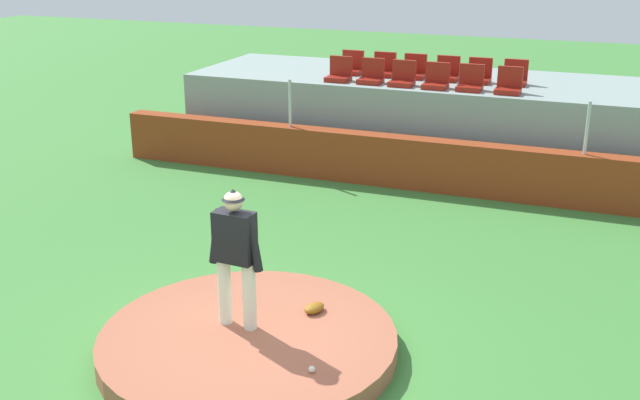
% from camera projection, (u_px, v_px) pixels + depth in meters
% --- Properties ---
extents(ground_plane, '(60.00, 60.00, 0.00)m').
position_uv_depth(ground_plane, '(248.00, 351.00, 9.12)').
color(ground_plane, '#3F8137').
extents(pitchers_mound, '(3.54, 3.54, 0.24)m').
position_uv_depth(pitchers_mound, '(248.00, 342.00, 9.08)').
color(pitchers_mound, '#A55C42').
rests_on(pitchers_mound, ground_plane).
extents(pitcher, '(0.73, 0.29, 1.73)m').
position_uv_depth(pitcher, '(235.00, 248.00, 8.90)').
color(pitcher, white).
rests_on(pitcher, pitchers_mound).
extents(baseball, '(0.07, 0.07, 0.07)m').
position_uv_depth(baseball, '(312.00, 369.00, 8.23)').
color(baseball, white).
rests_on(baseball, pitchers_mound).
extents(fielding_glove, '(0.28, 0.35, 0.11)m').
position_uv_depth(fielding_glove, '(314.00, 308.00, 9.53)').
color(fielding_glove, '#8B5715').
rests_on(fielding_glove, pitchers_mound).
extents(brick_barrier, '(12.14, 0.40, 1.00)m').
position_uv_depth(brick_barrier, '(402.00, 162.00, 14.87)').
color(brick_barrier, maroon).
rests_on(brick_barrier, ground_plane).
extents(fence_post_left, '(0.06, 0.06, 0.95)m').
position_uv_depth(fence_post_left, '(290.00, 103.00, 15.35)').
color(fence_post_left, silver).
rests_on(fence_post_left, brick_barrier).
extents(fence_post_right, '(0.06, 0.06, 0.95)m').
position_uv_depth(fence_post_right, '(587.00, 128.00, 13.41)').
color(fence_post_right, silver).
rests_on(fence_post_right, brick_barrier).
extents(bleacher_platform, '(10.33, 3.30, 1.77)m').
position_uv_depth(bleacher_platform, '(430.00, 117.00, 16.75)').
color(bleacher_platform, gray).
rests_on(bleacher_platform, ground_plane).
extents(stadium_chair_0, '(0.48, 0.44, 0.50)m').
position_uv_depth(stadium_chair_0, '(339.00, 73.00, 16.02)').
color(stadium_chair_0, maroon).
rests_on(stadium_chair_0, bleacher_platform).
extents(stadium_chair_1, '(0.48, 0.44, 0.50)m').
position_uv_depth(stadium_chair_1, '(371.00, 75.00, 15.79)').
color(stadium_chair_1, maroon).
rests_on(stadium_chair_1, bleacher_platform).
extents(stadium_chair_2, '(0.48, 0.44, 0.50)m').
position_uv_depth(stadium_chair_2, '(403.00, 78.00, 15.53)').
color(stadium_chair_2, maroon).
rests_on(stadium_chair_2, bleacher_platform).
extents(stadium_chair_3, '(0.48, 0.44, 0.50)m').
position_uv_depth(stadium_chair_3, '(436.00, 80.00, 15.27)').
color(stadium_chair_3, maroon).
rests_on(stadium_chair_3, bleacher_platform).
extents(stadium_chair_4, '(0.48, 0.44, 0.50)m').
position_uv_depth(stadium_chair_4, '(470.00, 82.00, 15.07)').
color(stadium_chair_4, maroon).
rests_on(stadium_chair_4, bleacher_platform).
extents(stadium_chair_5, '(0.48, 0.44, 0.50)m').
position_uv_depth(stadium_chair_5, '(509.00, 85.00, 14.80)').
color(stadium_chair_5, maroon).
rests_on(stadium_chair_5, bleacher_platform).
extents(stadium_chair_6, '(0.48, 0.44, 0.50)m').
position_uv_depth(stadium_chair_6, '(352.00, 67.00, 16.81)').
color(stadium_chair_6, maroon).
rests_on(stadium_chair_6, bleacher_platform).
extents(stadium_chair_7, '(0.48, 0.44, 0.50)m').
position_uv_depth(stadium_chair_7, '(384.00, 69.00, 16.57)').
color(stadium_chair_7, maroon).
rests_on(stadium_chair_7, bleacher_platform).
extents(stadium_chair_8, '(0.48, 0.44, 0.50)m').
position_uv_depth(stadium_chair_8, '(414.00, 71.00, 16.33)').
color(stadium_chair_8, maroon).
rests_on(stadium_chair_8, bleacher_platform).
extents(stadium_chair_9, '(0.48, 0.44, 0.50)m').
position_uv_depth(stadium_chair_9, '(447.00, 73.00, 16.08)').
color(stadium_chair_9, maroon).
rests_on(stadium_chair_9, bleacher_platform).
extents(stadium_chair_10, '(0.48, 0.44, 0.50)m').
position_uv_depth(stadium_chair_10, '(479.00, 75.00, 15.83)').
color(stadium_chair_10, maroon).
rests_on(stadium_chair_10, bleacher_platform).
extents(stadium_chair_11, '(0.48, 0.44, 0.50)m').
position_uv_depth(stadium_chair_11, '(515.00, 77.00, 15.62)').
color(stadium_chair_11, maroon).
rests_on(stadium_chair_11, bleacher_platform).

